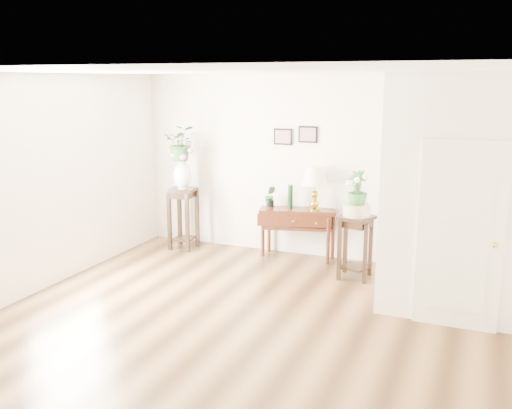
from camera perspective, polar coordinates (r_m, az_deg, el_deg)
The scene contains 20 objects.
floor at distance 6.63m, azimuth -0.18°, elevation -11.79°, with size 6.00×5.50×0.02m, color brown.
ceiling at distance 6.05m, azimuth -0.20°, elevation 13.21°, with size 6.00×5.50×0.02m, color white.
wall_back at distance 8.75m, azimuth 6.75°, elevation 3.66°, with size 6.00×0.02×2.80m, color white.
wall_front at distance 3.89m, azimuth -16.09°, elevation -7.86°, with size 6.00×0.02×2.80m, color white.
wall_left at distance 7.82m, azimuth -20.94°, elevation 1.89°, with size 0.02×5.50×2.80m, color white.
partition at distance 7.48m, azimuth 20.33°, elevation 1.49°, with size 1.80×1.95×2.80m, color white.
door at distance 6.57m, azimuth 19.73°, elevation -3.02°, with size 0.90×0.05×2.10m, color beige.
art_print_left at distance 8.87m, azimuth 2.72°, elevation 6.78°, with size 0.30×0.02×0.25m, color black.
art_print_right at distance 8.74m, azimuth 5.21°, elevation 6.99°, with size 0.30×0.02×0.25m, color black.
wall_ornament at distance 7.60m, azimuth 13.61°, elevation 7.03°, with size 0.51×0.51×0.07m, color tan.
console_table at distance 8.84m, azimuth 4.18°, elevation -2.90°, with size 1.17×0.39×0.78m, color black.
table_lamp at distance 8.59m, azimuth 5.89°, elevation 1.69°, with size 0.38×0.38×0.67m, color #AC8D1D.
green_vase at distance 8.74m, azimuth 3.45°, elevation 0.72°, with size 0.07×0.07×0.36m, color black.
potted_plant at distance 8.86m, azimuth 1.42°, elevation 0.79°, with size 0.17×0.14×0.31m, color #285F28.
plant_stand_a at distance 9.35m, azimuth -7.27°, elevation -1.40°, with size 0.39×0.39×1.00m, color black.
porcelain_vase at distance 9.21m, azimuth -7.40°, elevation 2.99°, with size 0.29×0.29×0.50m, color silver, non-canonical shape.
lily_arrangement at distance 9.14m, azimuth -7.48°, elevation 5.84°, with size 0.51×0.45×0.57m, color #285F28.
plant_stand_b at distance 8.03m, azimuth 9.90°, elevation -4.21°, with size 0.42×0.42×0.89m, color black.
ceramic_bowl at distance 7.90m, azimuth 10.04°, elevation -0.56°, with size 0.37×0.37×0.17m, color beige.
narcissus at distance 7.84m, azimuth 10.11°, elevation 1.50°, with size 0.28×0.28×0.50m, color #285F28.
Camera 1 is at (2.32, -5.58, 2.71)m, focal length 40.00 mm.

